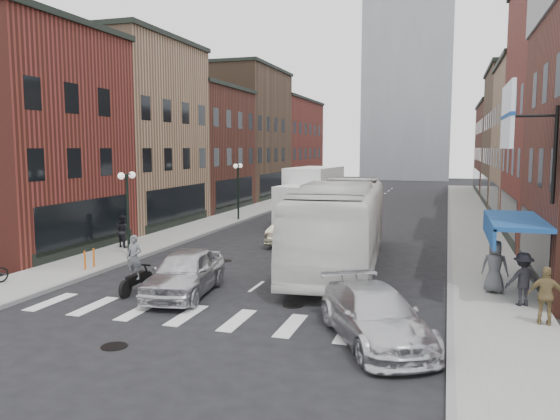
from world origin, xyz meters
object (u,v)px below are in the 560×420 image
Objects in this scene: transit_bus at (341,224)px; ped_left_solo at (123,231)px; billboard_sign at (510,118)px; sedan_left_far at (294,228)px; motorcycle_rider at (135,266)px; ped_right_c at (495,267)px; streetlamp_far at (238,181)px; sedan_left_near at (185,272)px; streetlamp_near at (127,198)px; box_truck at (310,196)px; ped_right_b at (546,296)px; curb_car at (375,315)px; ped_right_a at (523,279)px; bike_rack at (89,259)px.

transit_bus is 8.10× the size of ped_left_solo.
sedan_left_far is (-9.77, 10.09, -5.31)m from billboard_sign.
motorcycle_rider reaches higher than ped_right_c.
ped_right_c is at bearing -39.11° from sedan_left_far.
streetlamp_far is 19.67m from sedan_left_near.
streetlamp_near is at bearing 130.75° from sedan_left_near.
box_truck is 13.24m from transit_bus.
curb_car is at bearing 34.67° from ped_right_b.
ped_left_solo is (-1.61, -11.99, -1.93)m from streetlamp_far.
ped_right_c reaches higher than ped_right_a.
streetlamp_near reaches higher than ped_right_b.
box_truck is 19.38m from motorcycle_rider.
transit_bus is (-6.26, 5.16, -4.25)m from billboard_sign.
ped_right_a reaches higher than curb_car.
sedan_left_far is 2.67× the size of ped_right_c.
transit_bus reaches higher than ped_right_b.
billboard_sign is at bearing -2.83° from bike_rack.
billboard_sign reaches higher than streetlamp_near.
ped_right_b is at bearing -47.82° from transit_bus.
billboard_sign is at bearing -0.19° from sedan_left_near.
curb_car is at bearing -60.09° from streetlamp_far.
streetlamp_far is at bearing -33.88° from ped_right_c.
transit_bus is (9.73, -12.34, -1.03)m from streetlamp_far.
streetlamp_near is 2.21× the size of ped_right_c.
transit_bus is 11.38m from ped_left_solo.
ped_right_a reaches higher than bike_rack.
ped_right_a is (13.06, 1.89, 0.02)m from motorcycle_rider.
transit_bus is (4.48, -12.46, -0.03)m from box_truck.
ped_right_a is at bearing 20.77° from billboard_sign.
box_truck is 4.87× the size of ped_right_c.
box_truck reaches higher than motorcycle_rider.
ped_right_a is at bearing -11.12° from streetlamp_near.
transit_bus is at bearing 78.72° from curb_car.
streetlamp_near is 14.00m from streetlamp_far.
streetlamp_far is 0.85× the size of sedan_left_near.
box_truck is at bearing 69.62° from streetlamp_near.
transit_bus is 7.89m from sedan_left_near.
streetlamp_near is 2.37× the size of ped_right_a.
box_truck reaches higher than ped_left_solo.
ped_right_a is (18.22, -5.27, 0.03)m from ped_left_solo.
ped_right_a is (16.81, -0.56, 0.47)m from bike_rack.
box_truck is 7.67m from sedan_left_far.
streetlamp_near is at bearing 149.23° from ped_left_solo.
motorcycle_rider is 0.16× the size of transit_bus.
ped_right_a is 1.94m from ped_right_b.
transit_bus reaches higher than bike_rack.
billboard_sign reaches higher than sedan_left_near.
sedan_left_far is at bearing -77.71° from box_truck.
ped_right_c is (9.65, -8.43, 0.26)m from sedan_left_far.
billboard_sign is 7.66m from curb_car.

